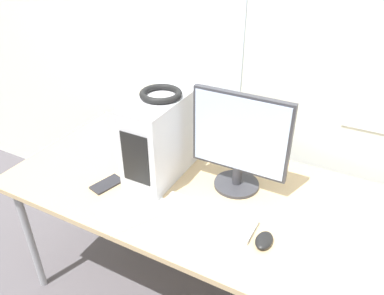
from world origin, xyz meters
name	(u,v)px	position (x,y,z in m)	size (l,w,h in m)	color
wall_back	(299,45)	(0.00, 1.02, 1.35)	(8.00, 0.07, 2.70)	silver
desk	(247,212)	(0.00, 0.45, 0.74)	(2.36, 0.89, 0.78)	tan
pc_tower	(163,136)	(-0.47, 0.49, 0.98)	(0.20, 0.46, 0.41)	silver
headphones	(161,94)	(-0.47, 0.49, 1.20)	(0.19, 0.19, 0.03)	black
monitor_main	(240,141)	(-0.10, 0.55, 1.03)	(0.46, 0.22, 0.48)	#333338
keyboard	(207,216)	(-0.12, 0.28, 0.79)	(0.42, 0.14, 0.02)	silver
mouse	(264,240)	(0.14, 0.26, 0.79)	(0.07, 0.10, 0.03)	black
cell_phone	(107,184)	(-0.65, 0.26, 0.78)	(0.12, 0.17, 0.01)	#232328
paper_sheet_front	(132,208)	(-0.44, 0.18, 0.78)	(0.32, 0.36, 0.00)	white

